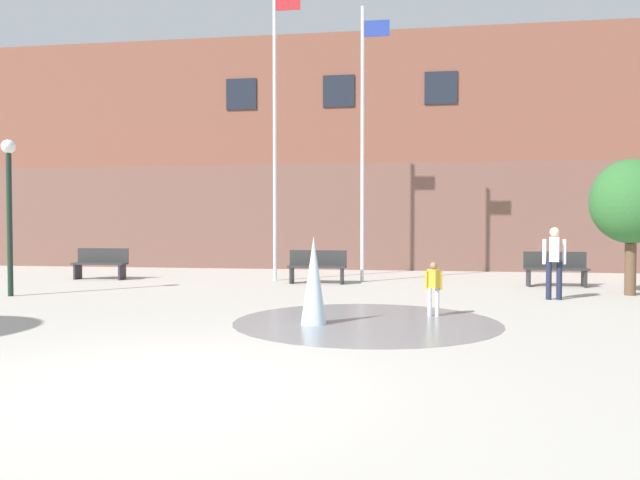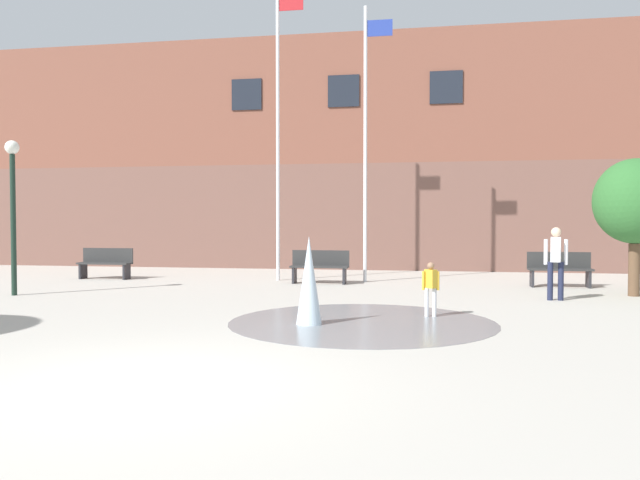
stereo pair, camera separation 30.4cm
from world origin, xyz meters
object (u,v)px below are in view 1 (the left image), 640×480
flagpole_right (364,136)px  flagpole_left (276,123)px  park_bench_far_left (101,263)px  park_bench_left_of_flagpoles (317,266)px  street_tree_near_building (631,202)px  adult_near_bench (554,257)px  lamp_post_left_lane (9,193)px  park_bench_far_right (556,268)px  child_with_pink_shirt (434,285)px

flagpole_right → flagpole_left: bearing=-180.0°
flagpole_right → park_bench_far_left: bearing=-176.8°
park_bench_left_of_flagpoles → flagpole_right: size_ratio=0.21×
flagpole_left → flagpole_right: flagpole_left is taller
flagpole_left → street_tree_near_building: (8.93, -2.24, -2.38)m
park_bench_left_of_flagpoles → adult_near_bench: 6.31m
adult_near_bench → street_tree_near_building: bearing=-46.5°
adult_near_bench → lamp_post_left_lane: lamp_post_left_lane is taller
park_bench_far_right → lamp_post_left_lane: size_ratio=0.45×
park_bench_far_left → lamp_post_left_lane: size_ratio=0.45×
child_with_pink_shirt → park_bench_far_left: bearing=-165.7°
child_with_pink_shirt → lamp_post_left_lane: bearing=-144.1°
park_bench_left_of_flagpoles → park_bench_far_left: bearing=178.0°
park_bench_far_left → adult_near_bench: (12.20, -2.91, 0.45)m
park_bench_left_of_flagpoles → child_with_pink_shirt: size_ratio=1.62×
park_bench_far_left → child_with_pink_shirt: size_ratio=1.62×
flagpole_left → flagpole_right: (2.53, 0.00, -0.43)m
park_bench_left_of_flagpoles → child_with_pink_shirt: child_with_pink_shirt is taller
flagpole_right → street_tree_near_building: flagpole_right is taller
flagpole_left → street_tree_near_building: 9.51m
flagpole_right → child_with_pink_shirt: bearing=-73.8°
park_bench_far_right → child_with_pink_shirt: 6.57m
park_bench_far_left → child_with_pink_shirt: bearing=-31.0°
park_bench_left_of_flagpoles → child_with_pink_shirt: (3.01, -5.49, 0.10)m
street_tree_near_building → child_with_pink_shirt: bearing=-139.6°
child_with_pink_shirt → lamp_post_left_lane: size_ratio=0.27×
park_bench_left_of_flagpoles → park_bench_far_right: (6.33, 0.18, 0.00)m
flagpole_right → street_tree_near_building: bearing=-19.3°
adult_near_bench → flagpole_right: (-4.47, 3.35, 3.17)m
park_bench_far_right → adult_near_bench: adult_near_bench is taller
flagpole_right → street_tree_near_building: 7.05m
park_bench_far_right → flagpole_left: 8.67m
child_with_pink_shirt → street_tree_near_building: bearing=85.8°
park_bench_far_right → adult_near_bench: size_ratio=1.01×
park_bench_far_right → flagpole_left: size_ratio=0.19×
adult_near_bench → child_with_pink_shirt: bearing=149.9°
park_bench_left_of_flagpoles → flagpole_right: bearing=28.7°
park_bench_left_of_flagpoles → child_with_pink_shirt: bearing=-61.3°
park_bench_left_of_flagpoles → flagpole_left: size_ratio=0.19×
park_bench_far_left → park_bench_left_of_flagpoles: (6.51, -0.23, 0.00)m
street_tree_near_building → adult_near_bench: bearing=-150.1°
park_bench_far_right → flagpole_left: (-7.64, 0.49, 4.06)m
park_bench_left_of_flagpoles → child_with_pink_shirt: 6.26m
adult_near_bench → flagpole_left: bearing=78.0°
child_with_pink_shirt → adult_near_bench: bearing=91.7°
adult_near_bench → flagpole_right: 6.43m
park_bench_far_left → flagpole_right: (7.73, 0.44, 3.63)m
flagpole_left → lamp_post_left_lane: flagpole_left is taller
park_bench_far_right → lamp_post_left_lane: lamp_post_left_lane is taller
park_bench_far_right → adult_near_bench: 2.97m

